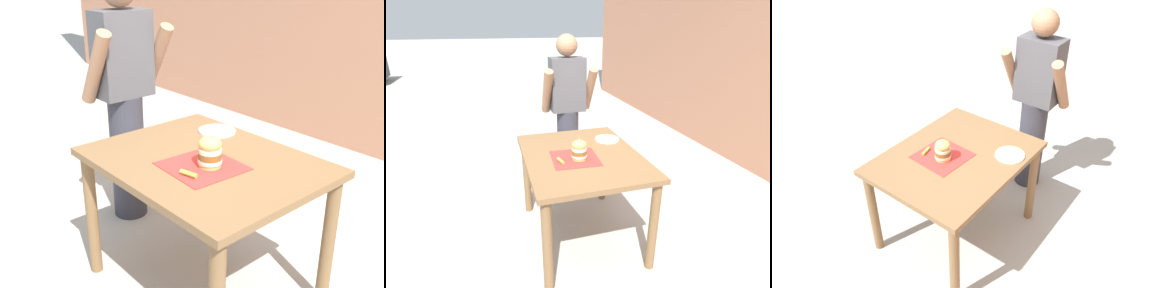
{
  "view_description": "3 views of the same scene",
  "coord_description": "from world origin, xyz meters",
  "views": [
    {
      "loc": [
        -1.42,
        -1.56,
        1.73
      ],
      "look_at": [
        0.0,
        0.1,
        0.85
      ],
      "focal_mm": 42.0,
      "sensor_mm": 36.0,
      "label": 1
    },
    {
      "loc": [
        -0.66,
        -2.12,
        1.78
      ],
      "look_at": [
        0.0,
        0.1,
        0.85
      ],
      "focal_mm": 28.0,
      "sensor_mm": 36.0,
      "label": 2
    },
    {
      "loc": [
        1.42,
        -1.74,
        2.43
      ],
      "look_at": [
        0.0,
        0.1,
        0.85
      ],
      "focal_mm": 35.0,
      "sensor_mm": 36.0,
      "label": 3
    }
  ],
  "objects": [
    {
      "name": "pickle_spear",
      "position": [
        -0.2,
        -0.11,
        0.81
      ],
      "size": [
        0.04,
        0.09,
        0.02
      ],
      "primitive_type": "cylinder",
      "rotation": [
        0.0,
        1.57,
        1.78
      ],
      "color": "#8EA83D",
      "rests_on": "serving_paper"
    },
    {
      "name": "ground_plane",
      "position": [
        0.0,
        0.0,
        0.0
      ],
      "size": [
        80.0,
        80.0,
        0.0
      ],
      "primitive_type": "plane",
      "color": "#ADAAA3"
    },
    {
      "name": "patio_table",
      "position": [
        0.0,
        0.0,
        0.68
      ],
      "size": [
        0.92,
        1.16,
        0.8
      ],
      "color": "brown",
      "rests_on": "ground"
    },
    {
      "name": "side_plate_with_forks",
      "position": [
        0.32,
        0.25,
        0.8
      ],
      "size": [
        0.22,
        0.22,
        0.02
      ],
      "color": "white",
      "rests_on": "patio_table"
    },
    {
      "name": "diner_across_table",
      "position": [
        0.14,
        0.96,
        0.88
      ],
      "size": [
        0.55,
        0.35,
        1.69
      ],
      "color": "#33333D",
      "rests_on": "ground"
    },
    {
      "name": "serving_paper",
      "position": [
        -0.07,
        -0.06,
        0.8
      ],
      "size": [
        0.38,
        0.38,
        0.0
      ],
      "primitive_type": "cube",
      "rotation": [
        0.0,
        0.0,
        -0.06
      ],
      "color": "red",
      "rests_on": "patio_table"
    },
    {
      "name": "sandwich",
      "position": [
        -0.05,
        -0.09,
        0.88
      ],
      "size": [
        0.12,
        0.12,
        0.19
      ],
      "color": "#E5B25B",
      "rests_on": "serving_paper"
    }
  ]
}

